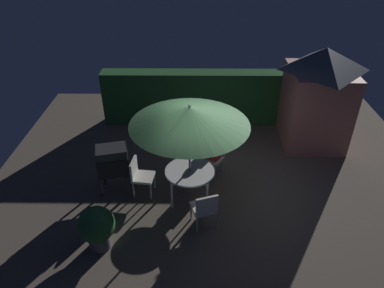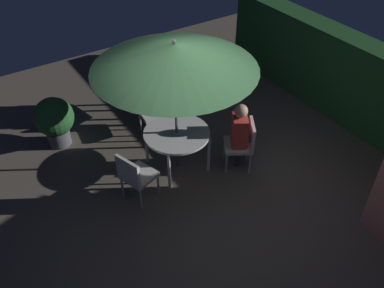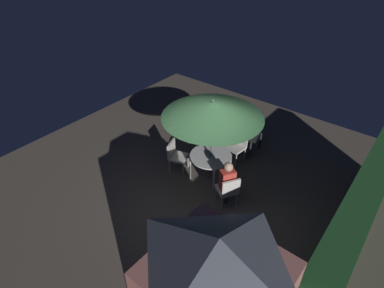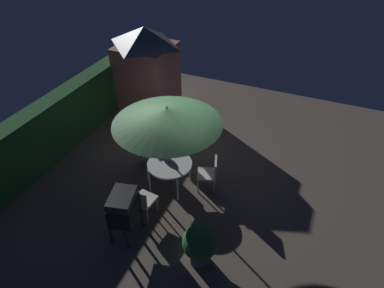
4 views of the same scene
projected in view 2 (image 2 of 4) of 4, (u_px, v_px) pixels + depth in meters
name	position (u px, v px, depth m)	size (l,w,h in m)	color
ground_plane	(201.00, 184.00, 6.85)	(11.00, 11.00, 0.00)	brown
hedge_backdrop	(354.00, 82.00, 7.81)	(6.54, 0.56, 1.64)	#1E4C23
patio_table	(177.00, 135.00, 6.78)	(1.10, 1.10, 0.74)	white
patio_umbrella	(174.00, 56.00, 5.87)	(2.48, 2.48, 2.37)	#4C4C51
bbq_grill	(138.00, 78.00, 7.88)	(0.80, 0.65, 1.20)	black
chair_near_shed	(243.00, 142.00, 6.89)	(0.64, 0.64, 0.90)	silver
chair_far_side	(151.00, 108.00, 7.68)	(0.52, 0.51, 0.90)	silver
chair_toward_hedge	(135.00, 175.00, 6.27)	(0.58, 0.59, 0.90)	silver
potted_plant_by_shed	(54.00, 119.00, 7.36)	(0.71, 0.71, 0.95)	#4C4C51
person_in_red	(239.00, 129.00, 6.72)	(0.42, 0.38, 1.26)	#CC3D33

